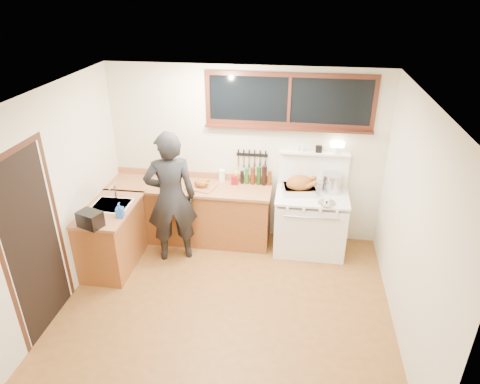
% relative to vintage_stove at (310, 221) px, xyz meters
% --- Properties ---
extents(ground_plane, '(4.00, 3.50, 0.02)m').
position_rel_vintage_stove_xyz_m(ground_plane, '(-1.00, -1.41, -0.48)').
color(ground_plane, brown).
extents(room_shell, '(4.10, 3.60, 2.65)m').
position_rel_vintage_stove_xyz_m(room_shell, '(-1.00, -1.41, 1.18)').
color(room_shell, beige).
rests_on(room_shell, ground).
extents(counter_back, '(2.44, 0.64, 1.00)m').
position_rel_vintage_stove_xyz_m(counter_back, '(-1.80, 0.04, -0.01)').
color(counter_back, brown).
rests_on(counter_back, ground).
extents(counter_left, '(0.64, 1.09, 0.90)m').
position_rel_vintage_stove_xyz_m(counter_left, '(-2.70, -0.79, -0.02)').
color(counter_left, brown).
rests_on(counter_left, ground).
extents(sink_unit, '(0.50, 0.45, 0.37)m').
position_rel_vintage_stove_xyz_m(sink_unit, '(-2.68, -0.71, 0.38)').
color(sink_unit, white).
rests_on(sink_unit, counter_left).
extents(vintage_stove, '(1.02, 0.74, 1.59)m').
position_rel_vintage_stove_xyz_m(vintage_stove, '(0.00, 0.00, 0.00)').
color(vintage_stove, white).
rests_on(vintage_stove, ground).
extents(back_window, '(2.32, 0.13, 0.77)m').
position_rel_vintage_stove_xyz_m(back_window, '(-0.40, 0.31, 1.60)').
color(back_window, black).
rests_on(back_window, room_shell).
extents(left_doorway, '(0.02, 1.04, 2.17)m').
position_rel_vintage_stove_xyz_m(left_doorway, '(-2.99, -1.96, 0.62)').
color(left_doorway, black).
rests_on(left_doorway, ground).
extents(knife_strip, '(0.46, 0.03, 0.28)m').
position_rel_vintage_stove_xyz_m(knife_strip, '(-0.90, 0.32, 0.84)').
color(knife_strip, black).
rests_on(knife_strip, room_shell).
extents(man, '(0.81, 0.67, 1.90)m').
position_rel_vintage_stove_xyz_m(man, '(-1.91, -0.48, 0.48)').
color(man, black).
rests_on(man, ground).
extents(soap_bottle, '(0.10, 0.10, 0.20)m').
position_rel_vintage_stove_xyz_m(soap_bottle, '(-2.43, -0.99, 0.53)').
color(soap_bottle, blue).
rests_on(soap_bottle, counter_left).
extents(toaster, '(0.34, 0.29, 0.20)m').
position_rel_vintage_stove_xyz_m(toaster, '(-2.70, -1.26, 0.53)').
color(toaster, black).
rests_on(toaster, counter_left).
extents(cutting_board, '(0.45, 0.38, 0.14)m').
position_rel_vintage_stove_xyz_m(cutting_board, '(-1.60, -0.02, 0.49)').
color(cutting_board, '#9E653E').
rests_on(cutting_board, counter_back).
extents(roast_turkey, '(0.54, 0.44, 0.26)m').
position_rel_vintage_stove_xyz_m(roast_turkey, '(-0.18, 0.04, 0.54)').
color(roast_turkey, silver).
rests_on(roast_turkey, vintage_stove).
extents(stockpot, '(0.31, 0.31, 0.26)m').
position_rel_vintage_stove_xyz_m(stockpot, '(0.27, 0.15, 0.56)').
color(stockpot, silver).
rests_on(stockpot, vintage_stove).
extents(saucepan, '(0.19, 0.29, 0.12)m').
position_rel_vintage_stove_xyz_m(saucepan, '(0.11, 0.20, 0.49)').
color(saucepan, silver).
rests_on(saucepan, vintage_stove).
extents(pot_lid, '(0.32, 0.32, 0.04)m').
position_rel_vintage_stove_xyz_m(pot_lid, '(0.19, -0.26, 0.44)').
color(pot_lid, silver).
rests_on(pot_lid, vintage_stove).
extents(coffee_tin, '(0.10, 0.08, 0.13)m').
position_rel_vintage_stove_xyz_m(coffee_tin, '(-1.14, 0.17, 0.50)').
color(coffee_tin, maroon).
rests_on(coffee_tin, counter_back).
extents(pitcher, '(0.11, 0.11, 0.18)m').
position_rel_vintage_stove_xyz_m(pitcher, '(-1.34, 0.26, 0.52)').
color(pitcher, white).
rests_on(pitcher, counter_back).
extents(bottle_cluster, '(0.56, 0.07, 0.30)m').
position_rel_vintage_stove_xyz_m(bottle_cluster, '(-0.84, 0.22, 0.56)').
color(bottle_cluster, black).
rests_on(bottle_cluster, counter_back).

